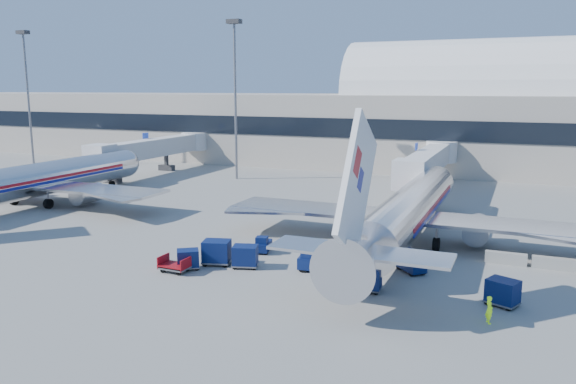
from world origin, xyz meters
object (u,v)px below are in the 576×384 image
at_px(airliner_main, 408,211).
at_px(mast_far_west, 27,78).
at_px(jetbridge_mid, 158,148).
at_px(barrier_mid, 554,264).
at_px(cart_solo_far, 503,292).
at_px(ramp_worker, 489,310).
at_px(cart_train_b, 217,252).
at_px(cart_train_c, 188,259).
at_px(mast_west, 235,76).
at_px(tug_right, 410,262).
at_px(airliner_mid, 36,180).
at_px(cart_solo_near, 368,279).
at_px(barrier_near, 506,258).
at_px(tug_lead, 315,261).
at_px(cart_train_a, 245,256).
at_px(cart_open_red, 175,267).
at_px(tug_left, 263,245).
at_px(jetbridge_near, 430,161).

height_order(airliner_main, mast_far_west, mast_far_west).
xyz_separation_m(jetbridge_mid, barrier_mid, (55.70, -28.81, -3.48)).
height_order(cart_solo_far, ramp_worker, cart_solo_far).
distance_m(cart_train_b, cart_solo_far, 20.27).
bearing_deg(cart_train_b, cart_train_c, -143.85).
bearing_deg(mast_west, mast_far_west, 180.00).
height_order(barrier_mid, tug_right, tug_right).
xyz_separation_m(airliner_main, mast_west, (-30.00, 25.49, 11.87)).
bearing_deg(cart_solo_far, jetbridge_mid, 167.40).
bearing_deg(airliner_mid, cart_train_b, -20.44).
xyz_separation_m(cart_train_c, cart_solo_near, (13.40, 0.72, 0.06)).
distance_m(airliner_mid, cart_train_c, 31.30).
xyz_separation_m(airliner_main, barrier_near, (8.00, -2.51, -2.48)).
xyz_separation_m(cart_train_b, cart_solo_near, (12.00, -1.07, -0.15)).
bearing_deg(tug_lead, airliner_main, 56.99).
bearing_deg(barrier_mid, barrier_near, 180.00).
bearing_deg(airliner_mid, mast_west, 64.79).
height_order(barrier_near, tug_right, tug_right).
bearing_deg(barrier_near, mast_west, 143.62).
xyz_separation_m(mast_west, cart_train_c, (16.43, -38.40, -14.01)).
relative_size(airliner_main, cart_train_c, 17.93).
bearing_deg(cart_train_a, barrier_near, 8.10).
distance_m(airliner_main, cart_train_a, 14.85).
distance_m(barrier_mid, cart_solo_far, 9.46).
xyz_separation_m(mast_far_west, cart_open_red, (55.94, -39.34, -14.39)).
xyz_separation_m(airliner_main, barrier_mid, (11.30, -2.51, -2.48)).
height_order(barrier_mid, cart_train_c, cart_train_c).
xyz_separation_m(jetbridge_mid, cart_solo_near, (44.23, -38.49, -3.09)).
relative_size(airliner_main, tug_right, 14.60).
distance_m(tug_lead, tug_right, 6.95).
relative_size(barrier_mid, ramp_worker, 1.87).
bearing_deg(airliner_main, mast_far_west, 159.99).
relative_size(airliner_mid, tug_lead, 13.73).
bearing_deg(tug_left, jetbridge_mid, 33.83).
distance_m(jetbridge_near, mast_west, 29.67).
bearing_deg(mast_west, cart_train_a, -61.05).
bearing_deg(cart_solo_near, mast_far_west, 147.43).
bearing_deg(barrier_mid, tug_right, -154.72).
distance_m(jetbridge_mid, barrier_near, 59.90).
xyz_separation_m(mast_far_west, cart_train_b, (57.83, -36.61, -13.80)).
distance_m(cart_open_red, ramp_worker, 21.58).
relative_size(airliner_main, mast_west, 1.65).
xyz_separation_m(jetbridge_near, cart_train_c, (-11.17, -39.21, -3.15)).
bearing_deg(barrier_mid, cart_solo_far, -109.80).
xyz_separation_m(mast_far_west, tug_left, (59.65, -32.32, -14.16)).
distance_m(airliner_main, cart_train_b, 16.60).
height_order(cart_train_b, cart_open_red, cart_train_b).
bearing_deg(barrier_near, cart_open_red, -152.79).
distance_m(mast_far_west, ramp_worker, 88.34).
xyz_separation_m(mast_far_west, cart_train_a, (60.15, -36.42, -13.91)).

